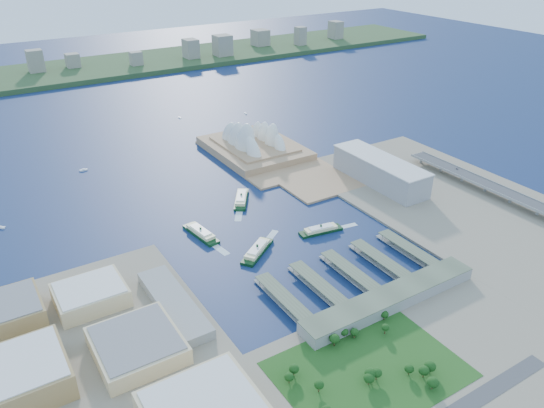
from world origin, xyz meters
TOP-DOWN VIEW (x-y plane):
  - ground at (0.00, 0.00)m, footprint 3000.00×3000.00m
  - west_land at (-250.00, -105.00)m, footprint 220.00×390.00m
  - south_land at (0.00, -210.00)m, footprint 720.00×180.00m
  - east_land at (240.00, -50.00)m, footprint 240.00×500.00m
  - peninsula at (107.50, 260.00)m, footprint 135.00×220.00m
  - far_shore at (0.00, 980.00)m, footprint 2200.00×260.00m
  - opera_house at (105.00, 280.00)m, footprint 134.00×180.00m
  - toaster_building at (195.00, 80.00)m, footprint 45.00×155.00m
  - expressway at (300.00, -60.00)m, footprint 26.00×340.00m
  - west_buildings at (-250.00, -70.00)m, footprint 200.00×280.00m
  - ferry_wharves at (14.00, -75.00)m, footprint 184.00×90.00m
  - terminal_building at (15.00, -135.00)m, footprint 200.00×28.00m
  - park at (-60.00, -190.00)m, footprint 150.00×110.00m
  - far_skyline at (0.00, 960.00)m, footprint 1900.00×140.00m
  - ferry_a at (-83.41, 84.55)m, footprint 22.90×61.02m
  - ferry_b at (1.68, 138.11)m, footprint 46.62×59.20m
  - ferry_c at (-45.62, 15.48)m, footprint 56.92×46.46m
  - ferry_d at (42.99, 14.67)m, footprint 55.75×21.71m
  - boat_b at (-152.92, 352.81)m, footprint 11.71×4.69m
  - boat_c at (191.82, 464.72)m, footprint 5.20×11.17m
  - boat_e at (70.72, 509.15)m, footprint 3.23×9.44m
  - car_c at (304.00, 34.96)m, footprint 1.66×4.08m

SIDE VIEW (x-z plane):
  - ground at x=0.00m, z-range 0.00..0.00m
  - boat_e at x=70.72m, z-range 0.00..2.30m
  - boat_c at x=191.82m, z-range 0.00..2.42m
  - west_land at x=-250.00m, z-range 0.00..3.00m
  - south_land at x=0.00m, z-range 0.00..3.00m
  - east_land at x=240.00m, z-range 0.00..3.00m
  - peninsula at x=107.50m, z-range 0.00..3.00m
  - boat_b at x=-152.92m, z-range 0.00..3.10m
  - ferry_wharves at x=14.00m, z-range 0.00..9.30m
  - ferry_d at x=42.99m, z-range 0.00..10.27m
  - ferry_c at x=-45.62m, z-range 0.00..11.18m
  - ferry_a at x=-83.41m, z-range 0.00..11.26m
  - ferry_b at x=1.68m, z-range 0.00..11.50m
  - far_shore at x=0.00m, z-range 0.00..12.00m
  - expressway at x=300.00m, z-range 3.00..14.85m
  - terminal_building at x=15.00m, z-range 3.00..15.00m
  - park at x=-60.00m, z-range 3.00..19.00m
  - car_c at x=304.00m, z-range 14.85..16.03m
  - west_buildings at x=-250.00m, z-range 3.00..30.00m
  - toaster_building at x=195.00m, z-range 3.00..38.00m
  - opera_house at x=105.00m, z-range 3.00..61.00m
  - far_skyline at x=0.00m, z-range 12.00..67.00m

